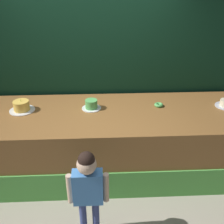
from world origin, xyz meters
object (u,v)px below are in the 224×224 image
(child_figure, at_px, (88,185))
(cake_left, at_px, (22,106))
(donut, at_px, (159,105))
(cake_center, at_px, (91,105))

(child_figure, bearing_deg, cake_left, 126.70)
(donut, distance_m, cake_left, 1.87)
(donut, xyz_separation_m, cake_left, (-1.87, -0.04, 0.04))
(cake_left, bearing_deg, donut, 1.21)
(child_figure, distance_m, donut, 1.60)
(cake_left, distance_m, cake_center, 0.93)
(donut, bearing_deg, cake_center, -178.52)
(child_figure, relative_size, cake_center, 4.15)
(donut, bearing_deg, cake_left, -178.79)
(cake_left, bearing_deg, child_figure, -53.30)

